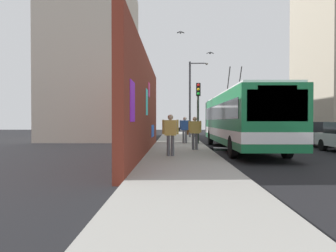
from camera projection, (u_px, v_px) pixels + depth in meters
ground_plane at (206, 148)px, 18.63m from camera, size 80.00×80.00×0.00m
sidewalk_slab at (180, 147)px, 18.65m from camera, size 48.00×3.20×0.15m
graffiti_wall at (145, 106)px, 14.88m from camera, size 14.47×0.32×4.72m
building_far_left at (96, 59)px, 28.94m from camera, size 12.67×6.52×14.94m
city_bus at (240, 119)px, 17.48m from camera, size 12.58×2.64×4.94m
parked_car_black at (308, 133)px, 20.61m from camera, size 4.06×1.82×1.58m
parked_car_dark_gray at (277, 130)px, 26.71m from camera, size 4.74×1.80×1.58m
pedestrian_at_curb at (195, 130)px, 16.01m from camera, size 0.23×0.76×1.70m
pedestrian_midblock at (185, 128)px, 20.96m from camera, size 0.24×0.77×1.76m
pedestrian_near_wall at (170, 131)px, 13.10m from camera, size 0.24×0.70×1.76m
traffic_light at (198, 103)px, 20.21m from camera, size 0.49×0.28×3.98m
street_lamp at (192, 94)px, 28.46m from camera, size 0.44×1.77×6.95m
flying_pigeons at (200, 18)px, 19.80m from camera, size 11.67×2.89×2.97m
curbside_puddle at (217, 149)px, 18.03m from camera, size 2.14×2.14×0.00m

